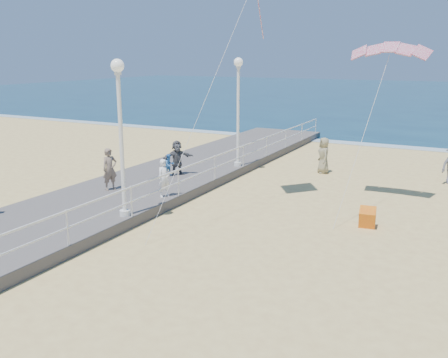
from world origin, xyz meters
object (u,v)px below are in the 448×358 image
at_px(box_kite, 367,219).
at_px(toddler_held, 169,165).
at_px(lamp_post_far, 238,101).
at_px(spectator_5, 177,158).
at_px(lamp_post_mid, 120,122).
at_px(spectator_6, 110,169).
at_px(woman_holding_toddler, 164,178).
at_px(beach_walker_c, 324,155).

bearing_deg(box_kite, toddler_held, 179.84).
bearing_deg(lamp_post_far, spectator_5, -118.93).
xyz_separation_m(lamp_post_far, toddler_held, (0.04, -6.22, -1.98)).
bearing_deg(lamp_post_mid, lamp_post_far, 90.00).
bearing_deg(spectator_6, lamp_post_mid, -109.81).
relative_size(spectator_5, box_kite, 2.70).
bearing_deg(spectator_6, toddler_held, -61.15).
xyz_separation_m(woman_holding_toddler, box_kite, (7.63, 1.19, -0.85)).
xyz_separation_m(lamp_post_mid, box_kite, (7.52, 3.82, -3.36)).
bearing_deg(woman_holding_toddler, box_kite, -57.93).
bearing_deg(lamp_post_mid, toddler_held, 89.17).
bearing_deg(beach_walker_c, woman_holding_toddler, -57.43).
bearing_deg(box_kite, spectator_6, 179.32).
relative_size(woman_holding_toddler, toddler_held, 1.76).
relative_size(lamp_post_mid, beach_walker_c, 2.92).
bearing_deg(woman_holding_toddler, lamp_post_far, 22.25).
xyz_separation_m(lamp_post_mid, beach_walker_c, (3.78, 11.15, -2.75)).
bearing_deg(spectator_5, lamp_post_far, 4.67).
bearing_deg(woman_holding_toddler, spectator_5, 48.03).
distance_m(woman_holding_toddler, box_kite, 7.77).
distance_m(spectator_6, box_kite, 10.35).
xyz_separation_m(lamp_post_mid, woman_holding_toddler, (-0.11, 2.63, -2.51)).
bearing_deg(lamp_post_far, spectator_6, -112.58).
xyz_separation_m(toddler_held, spectator_5, (-1.70, 3.21, -0.47)).
xyz_separation_m(lamp_post_mid, spectator_6, (-2.70, 2.50, -2.39)).
xyz_separation_m(woman_holding_toddler, spectator_6, (-2.59, -0.14, 0.12)).
relative_size(woman_holding_toddler, beach_walker_c, 0.83).
height_order(spectator_6, box_kite, spectator_6).
height_order(lamp_post_far, toddler_held, lamp_post_far).
relative_size(lamp_post_mid, toddler_held, 6.21).
bearing_deg(spectator_6, spectator_5, 6.30).
bearing_deg(spectator_6, woman_holding_toddler, -64.10).
bearing_deg(spectator_5, spectator_6, -163.00).
bearing_deg(lamp_post_mid, woman_holding_toddler, 92.39).
relative_size(spectator_6, box_kite, 2.90).
xyz_separation_m(lamp_post_far, beach_walker_c, (3.78, 2.15, -2.75)).
distance_m(lamp_post_mid, woman_holding_toddler, 3.64).
bearing_deg(beach_walker_c, spectator_6, -69.73).
distance_m(lamp_post_mid, beach_walker_c, 12.09).
bearing_deg(spectator_5, woman_holding_toddler, -121.61).
distance_m(toddler_held, spectator_6, 2.79).
distance_m(lamp_post_far, spectator_6, 7.44).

